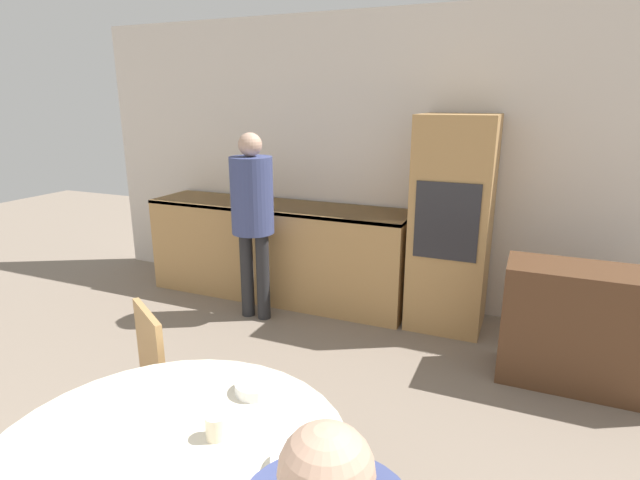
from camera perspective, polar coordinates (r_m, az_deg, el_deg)
The scene contains 9 objects.
wall_back at distance 4.54m, azimuth 9.96°, elevation 8.52°, with size 6.50×0.05×2.60m.
kitchen_counter at distance 4.80m, azimuth -4.82°, elevation -1.10°, with size 2.53×0.60×0.91m.
oven_unit at distance 4.21m, azimuth 14.82°, elevation 1.76°, with size 0.60×0.59×1.75m.
sideboard at distance 3.76m, azimuth 28.58°, elevation -8.90°, with size 1.10×0.45×0.82m.
chair_far_left at distance 2.65m, azimuth -20.47°, elevation -16.00°, with size 0.55×0.55×0.91m.
person_standing at distance 4.21m, azimuth -7.73°, elevation 3.71°, with size 0.36×0.36×1.60m.
cup at distance 1.79m, azimuth -11.81°, elevation -20.18°, with size 0.07×0.07×0.08m.
bowl_near at distance 1.65m, azimuth -2.12°, elevation -24.19°, with size 0.19×0.19×0.04m.
bowl_far at distance 2.00m, azimuth -7.29°, elevation -16.29°, with size 0.16×0.16×0.04m.
Camera 1 is at (1.04, 0.53, 1.86)m, focal length 28.00 mm.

